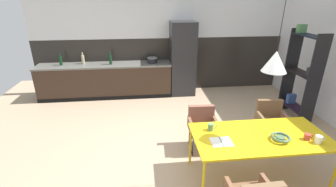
{
  "coord_description": "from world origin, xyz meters",
  "views": [
    {
      "loc": [
        -0.59,
        -3.19,
        2.55
      ],
      "look_at": [
        -0.15,
        0.84,
        0.86
      ],
      "focal_mm": 25.55,
      "sensor_mm": 36.0,
      "label": 1
    }
  ],
  "objects_px": {
    "cooking_pot": "(152,60)",
    "fruit_bowl": "(281,138)",
    "armchair_head_of_table": "(202,123)",
    "open_book": "(221,142)",
    "bottle_vinegar_dark": "(83,59)",
    "armchair_far_side": "(271,117)",
    "mug_short_terracotta": "(211,127)",
    "pendant_lamp_over_table_near": "(275,61)",
    "mug_glass_clear": "(307,137)",
    "open_shelf_unit": "(301,75)",
    "refrigerator_column": "(183,59)",
    "bottle_oil_tall": "(61,60)",
    "mug_dark_espresso": "(319,139)",
    "bottle_wine_green": "(110,59)",
    "dining_table": "(260,138)"
  },
  "relations": [
    {
      "from": "mug_glass_clear",
      "to": "open_shelf_unit",
      "type": "bearing_deg",
      "value": 59.43
    },
    {
      "from": "mug_short_terracotta",
      "to": "fruit_bowl",
      "type": "bearing_deg",
      "value": -22.65
    },
    {
      "from": "cooking_pot",
      "to": "fruit_bowl",
      "type": "bearing_deg",
      "value": -66.76
    },
    {
      "from": "refrigerator_column",
      "to": "open_shelf_unit",
      "type": "bearing_deg",
      "value": -36.48
    },
    {
      "from": "fruit_bowl",
      "to": "bottle_wine_green",
      "type": "bearing_deg",
      "value": 126.31
    },
    {
      "from": "armchair_head_of_table",
      "to": "fruit_bowl",
      "type": "xyz_separation_m",
      "value": [
        0.81,
        -1.01,
        0.29
      ]
    },
    {
      "from": "open_book",
      "to": "bottle_oil_tall",
      "type": "xyz_separation_m",
      "value": [
        -3.05,
        3.57,
        0.27
      ]
    },
    {
      "from": "armchair_far_side",
      "to": "fruit_bowl",
      "type": "relative_size",
      "value": 3.1
    },
    {
      "from": "open_shelf_unit",
      "to": "pendant_lamp_over_table_near",
      "type": "height_order",
      "value": "pendant_lamp_over_table_near"
    },
    {
      "from": "cooking_pot",
      "to": "open_shelf_unit",
      "type": "distance_m",
      "value": 3.48
    },
    {
      "from": "mug_short_terracotta",
      "to": "open_shelf_unit",
      "type": "height_order",
      "value": "open_shelf_unit"
    },
    {
      "from": "armchair_head_of_table",
      "to": "pendant_lamp_over_table_near",
      "type": "distance_m",
      "value": 1.71
    },
    {
      "from": "cooking_pot",
      "to": "bottle_vinegar_dark",
      "type": "distance_m",
      "value": 1.78
    },
    {
      "from": "refrigerator_column",
      "to": "open_book",
      "type": "distance_m",
      "value": 3.54
    },
    {
      "from": "dining_table",
      "to": "armchair_far_side",
      "type": "xyz_separation_m",
      "value": [
        0.67,
        0.92,
        -0.19
      ]
    },
    {
      "from": "armchair_head_of_table",
      "to": "bottle_vinegar_dark",
      "type": "height_order",
      "value": "bottle_vinegar_dark"
    },
    {
      "from": "bottle_vinegar_dark",
      "to": "mug_dark_espresso",
      "type": "bearing_deg",
      "value": -45.01
    },
    {
      "from": "dining_table",
      "to": "cooking_pot",
      "type": "distance_m",
      "value": 3.7
    },
    {
      "from": "refrigerator_column",
      "to": "open_shelf_unit",
      "type": "height_order",
      "value": "open_shelf_unit"
    },
    {
      "from": "bottle_oil_tall",
      "to": "mug_dark_espresso",
      "type": "bearing_deg",
      "value": -40.72
    },
    {
      "from": "refrigerator_column",
      "to": "mug_short_terracotta",
      "type": "relative_size",
      "value": 14.55
    },
    {
      "from": "cooking_pot",
      "to": "armchair_head_of_table",
      "type": "bearing_deg",
      "value": -74.15
    },
    {
      "from": "bottle_oil_tall",
      "to": "bottle_wine_green",
      "type": "height_order",
      "value": "bottle_wine_green"
    },
    {
      "from": "refrigerator_column",
      "to": "fruit_bowl",
      "type": "relative_size",
      "value": 7.64
    },
    {
      "from": "mug_short_terracotta",
      "to": "bottle_wine_green",
      "type": "relative_size",
      "value": 0.4
    },
    {
      "from": "mug_short_terracotta",
      "to": "bottle_oil_tall",
      "type": "bearing_deg",
      "value": 132.69
    },
    {
      "from": "open_book",
      "to": "mug_dark_espresso",
      "type": "xyz_separation_m",
      "value": [
        1.27,
        -0.15,
        0.05
      ]
    },
    {
      "from": "mug_short_terracotta",
      "to": "cooking_pot",
      "type": "xyz_separation_m",
      "value": [
        -0.68,
        3.22,
        0.17
      ]
    },
    {
      "from": "cooking_pot",
      "to": "bottle_oil_tall",
      "type": "height_order",
      "value": "bottle_oil_tall"
    },
    {
      "from": "bottle_vinegar_dark",
      "to": "armchair_far_side",
      "type": "bearing_deg",
      "value": -34.65
    },
    {
      "from": "armchair_head_of_table",
      "to": "open_book",
      "type": "distance_m",
      "value": 1.0
    },
    {
      "from": "bottle_vinegar_dark",
      "to": "mug_glass_clear",
      "type": "bearing_deg",
      "value": -45.0
    },
    {
      "from": "open_shelf_unit",
      "to": "bottle_vinegar_dark",
      "type": "bearing_deg",
      "value": -110.11
    },
    {
      "from": "dining_table",
      "to": "bottle_vinegar_dark",
      "type": "xyz_separation_m",
      "value": [
        -3.11,
        3.54,
        0.31
      ]
    },
    {
      "from": "armchair_head_of_table",
      "to": "bottle_wine_green",
      "type": "bearing_deg",
      "value": -52.58
    },
    {
      "from": "mug_short_terracotta",
      "to": "mug_glass_clear",
      "type": "xyz_separation_m",
      "value": [
        1.23,
        -0.38,
        -0.01
      ]
    },
    {
      "from": "refrigerator_column",
      "to": "cooking_pot",
      "type": "bearing_deg",
      "value": 179.12
    },
    {
      "from": "bottle_oil_tall",
      "to": "pendant_lamp_over_table_near",
      "type": "distance_m",
      "value": 5.12
    },
    {
      "from": "open_book",
      "to": "bottle_wine_green",
      "type": "distance_m",
      "value": 3.96
    },
    {
      "from": "armchair_far_side",
      "to": "pendant_lamp_over_table_near",
      "type": "height_order",
      "value": "pendant_lamp_over_table_near"
    },
    {
      "from": "mug_short_terracotta",
      "to": "pendant_lamp_over_table_near",
      "type": "bearing_deg",
      "value": -21.25
    },
    {
      "from": "armchair_far_side",
      "to": "open_shelf_unit",
      "type": "height_order",
      "value": "open_shelf_unit"
    },
    {
      "from": "mug_short_terracotta",
      "to": "open_shelf_unit",
      "type": "bearing_deg",
      "value": 33.2
    },
    {
      "from": "bottle_wine_green",
      "to": "fruit_bowl",
      "type": "bearing_deg",
      "value": -53.69
    },
    {
      "from": "armchair_far_side",
      "to": "mug_short_terracotta",
      "type": "distance_m",
      "value": 1.53
    },
    {
      "from": "mug_glass_clear",
      "to": "pendant_lamp_over_table_near",
      "type": "relative_size",
      "value": 0.1
    },
    {
      "from": "mug_short_terracotta",
      "to": "mug_glass_clear",
      "type": "relative_size",
      "value": 1.06
    },
    {
      "from": "armchair_far_side",
      "to": "dining_table",
      "type": "bearing_deg",
      "value": 59.55
    },
    {
      "from": "refrigerator_column",
      "to": "bottle_oil_tall",
      "type": "relative_size",
      "value": 6.09
    },
    {
      "from": "bottle_vinegar_dark",
      "to": "mug_short_terracotta",
      "type": "bearing_deg",
      "value": -53.42
    }
  ]
}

